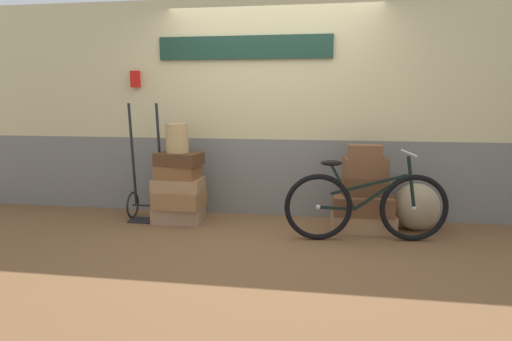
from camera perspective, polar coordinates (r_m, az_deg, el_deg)
The scene contains 16 objects.
ground at distance 4.68m, azimuth 1.00°, elevation -8.73°, with size 10.13×5.20×0.06m, color brown.
station_building at distance 5.28m, azimuth 2.41°, elevation 8.14°, with size 8.13×0.74×2.61m.
suitcase_0 at distance 5.18m, azimuth -10.19°, elevation -5.66°, with size 0.56×0.42×0.18m, color #937051.
suitcase_1 at distance 5.09m, azimuth -10.15°, elevation -3.72°, with size 0.54×0.42×0.20m, color olive.
suitcase_2 at distance 5.08m, azimuth -10.27°, elevation -1.80°, with size 0.55×0.41×0.14m, color #9E754C.
suitcase_3 at distance 5.05m, azimuth -10.33°, elevation -0.13°, with size 0.46×0.37×0.16m, color brown.
suitcase_4 at distance 5.00m, azimuth -10.20°, elevation 1.52°, with size 0.49×0.36×0.14m, color #4C2D19.
suitcase_5 at distance 4.91m, azimuth 14.01°, elevation -6.61°, with size 0.67×0.41×0.19m, color #9E754C.
suitcase_6 at distance 4.83m, azimuth 13.99°, elevation -4.45°, with size 0.63×0.38×0.20m, color brown.
suitcase_7 at distance 4.84m, azimuth 14.20°, elevation -2.01°, with size 0.47×0.28×0.20m, color brown.
suitcase_8 at distance 4.80m, azimuth 14.34°, elevation 0.38°, with size 0.46×0.27×0.21m, color brown.
suitcase_9 at distance 4.78m, azimuth 14.29°, elevation 2.49°, with size 0.36×0.21×0.14m, color brown.
wicker_basket at distance 5.00m, azimuth -10.44°, elevation 4.26°, with size 0.26×0.26×0.33m, color tan.
luggage_trolley at distance 5.30m, azimuth -14.28°, elevation -3.10°, with size 0.42×0.38×1.39m.
burlap_sack at distance 5.05m, azimuth 20.54°, elevation -4.55°, with size 0.50×0.42×0.52m, color #9E8966.
bicycle at distance 4.50m, azimuth 14.37°, elevation -4.56°, with size 1.65×0.46×0.92m.
Camera 1 is at (0.60, -4.40, 1.45)m, focal length 30.05 mm.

